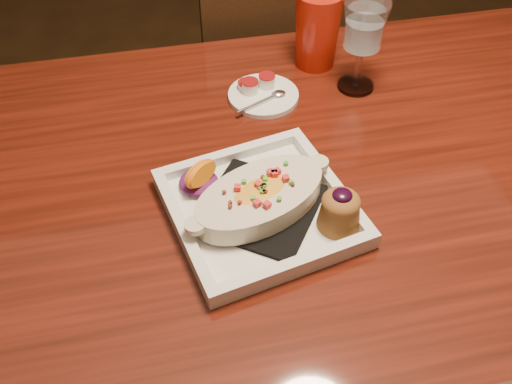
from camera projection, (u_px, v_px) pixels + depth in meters
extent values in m
plane|color=#312110|center=(321.00, 366.00, 1.54)|extent=(7.00, 7.00, 0.00)
cube|color=#61180D|center=(354.00, 171.00, 1.02)|extent=(1.50, 0.90, 0.04)
cylinder|color=black|center=(36.00, 217.00, 1.44)|extent=(0.07, 0.07, 0.71)
cube|color=black|center=(266.00, 80.00, 1.70)|extent=(0.42, 0.42, 0.04)
cylinder|color=black|center=(302.00, 100.00, 2.00)|extent=(0.04, 0.04, 0.45)
cylinder|color=black|center=(206.00, 113.00, 1.95)|extent=(0.04, 0.04, 0.45)
cylinder|color=black|center=(330.00, 165.00, 1.77)|extent=(0.04, 0.04, 0.45)
cylinder|color=black|center=(222.00, 181.00, 1.72)|extent=(0.04, 0.04, 0.45)
cube|color=black|center=(284.00, 38.00, 1.39)|extent=(0.40, 0.03, 0.46)
cube|color=white|center=(260.00, 211.00, 0.92)|extent=(0.33, 0.33, 0.01)
cube|color=black|center=(260.00, 207.00, 0.91)|extent=(0.24, 0.24, 0.01)
ellipsoid|color=gold|center=(260.00, 197.00, 0.89)|extent=(0.22, 0.17, 0.04)
ellipsoid|color=#5F155E|center=(199.00, 182.00, 0.94)|extent=(0.06, 0.07, 0.02)
cone|color=#945425|center=(339.00, 213.00, 0.87)|extent=(0.07, 0.07, 0.05)
ellipsoid|color=#945425|center=(341.00, 202.00, 0.85)|extent=(0.06, 0.06, 0.03)
ellipsoid|color=black|center=(342.00, 195.00, 0.84)|extent=(0.03, 0.03, 0.01)
cylinder|color=silver|center=(355.00, 85.00, 1.16)|extent=(0.07, 0.07, 0.01)
cylinder|color=silver|center=(358.00, 67.00, 1.13)|extent=(0.01, 0.01, 0.08)
cone|color=silver|center=(364.00, 26.00, 1.06)|extent=(0.09, 0.09, 0.09)
cylinder|color=white|center=(263.00, 95.00, 1.13)|extent=(0.14, 0.14, 0.01)
cylinder|color=white|center=(250.00, 87.00, 1.13)|extent=(0.03, 0.03, 0.02)
cylinder|color=maroon|center=(250.00, 82.00, 1.12)|extent=(0.03, 0.03, 0.00)
cylinder|color=white|center=(267.00, 81.00, 1.14)|extent=(0.03, 0.03, 0.02)
cylinder|color=maroon|center=(267.00, 76.00, 1.13)|extent=(0.03, 0.03, 0.00)
cylinder|color=white|center=(246.00, 88.00, 1.14)|extent=(0.03, 0.03, 0.02)
cylinder|color=maroon|center=(246.00, 82.00, 1.13)|extent=(0.03, 0.03, 0.00)
cone|color=red|center=(317.00, 30.00, 1.17)|extent=(0.10, 0.10, 0.16)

